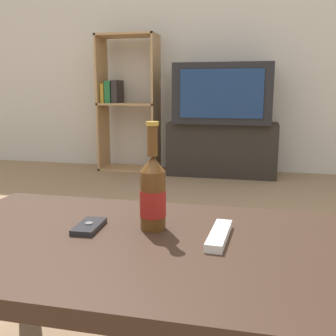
{
  "coord_description": "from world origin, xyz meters",
  "views": [
    {
      "loc": [
        0.29,
        -0.85,
        0.78
      ],
      "look_at": [
        0.01,
        0.38,
        0.53
      ],
      "focal_mm": 42.0,
      "sensor_mm": 36.0,
      "label": 1
    }
  ],
  "objects_px": {
    "tv_stand": "(222,149)",
    "cell_phone": "(89,226)",
    "remote_control": "(219,235)",
    "beer_bottle": "(153,193)",
    "television": "(224,94)",
    "bookshelf": "(126,102)"
  },
  "relations": [
    {
      "from": "tv_stand",
      "to": "remote_control",
      "type": "distance_m",
      "value": 2.74
    },
    {
      "from": "tv_stand",
      "to": "cell_phone",
      "type": "bearing_deg",
      "value": -92.22
    },
    {
      "from": "tv_stand",
      "to": "bookshelf",
      "type": "height_order",
      "value": "bookshelf"
    },
    {
      "from": "television",
      "to": "beer_bottle",
      "type": "distance_m",
      "value": 2.69
    },
    {
      "from": "bookshelf",
      "to": "remote_control",
      "type": "relative_size",
      "value": 7.01
    },
    {
      "from": "television",
      "to": "bookshelf",
      "type": "height_order",
      "value": "bookshelf"
    },
    {
      "from": "television",
      "to": "remote_control",
      "type": "xyz_separation_m",
      "value": [
        0.23,
        -2.72,
        -0.31
      ]
    },
    {
      "from": "bookshelf",
      "to": "television",
      "type": "bearing_deg",
      "value": -3.04
    },
    {
      "from": "tv_stand",
      "to": "remote_control",
      "type": "relative_size",
      "value": 5.35
    },
    {
      "from": "beer_bottle",
      "to": "remote_control",
      "type": "xyz_separation_m",
      "value": [
        0.17,
        -0.04,
        -0.09
      ]
    },
    {
      "from": "bookshelf",
      "to": "beer_bottle",
      "type": "bearing_deg",
      "value": -69.89
    },
    {
      "from": "television",
      "to": "bookshelf",
      "type": "distance_m",
      "value": 0.95
    },
    {
      "from": "tv_stand",
      "to": "television",
      "type": "height_order",
      "value": "television"
    },
    {
      "from": "cell_phone",
      "to": "remote_control",
      "type": "distance_m",
      "value": 0.33
    },
    {
      "from": "tv_stand",
      "to": "television",
      "type": "relative_size",
      "value": 1.16
    },
    {
      "from": "beer_bottle",
      "to": "cell_phone",
      "type": "xyz_separation_m",
      "value": [
        -0.16,
        -0.04,
        -0.09
      ]
    },
    {
      "from": "tv_stand",
      "to": "television",
      "type": "xyz_separation_m",
      "value": [
        -0.0,
        -0.0,
        0.5
      ]
    },
    {
      "from": "beer_bottle",
      "to": "cell_phone",
      "type": "height_order",
      "value": "beer_bottle"
    },
    {
      "from": "cell_phone",
      "to": "remote_control",
      "type": "relative_size",
      "value": 0.64
    },
    {
      "from": "cell_phone",
      "to": "bookshelf",
      "type": "bearing_deg",
      "value": 104.28
    },
    {
      "from": "beer_bottle",
      "to": "remote_control",
      "type": "distance_m",
      "value": 0.2
    },
    {
      "from": "cell_phone",
      "to": "tv_stand",
      "type": "bearing_deg",
      "value": 85.18
    }
  ]
}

